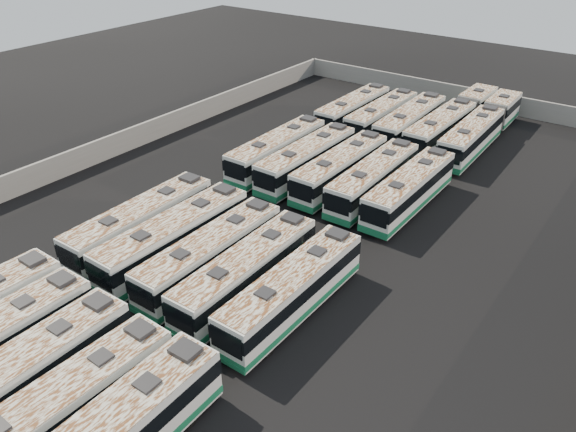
# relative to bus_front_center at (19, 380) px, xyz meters

# --- Properties ---
(ground) EXTENTS (140.00, 140.00, 0.00)m
(ground) POSITION_rel_bus_front_center_xyz_m (1.18, 20.84, -1.74)
(ground) COLOR black
(ground) RESTS_ON ground
(perimeter_wall) EXTENTS (45.20, 73.20, 2.20)m
(perimeter_wall) POSITION_rel_bus_front_center_xyz_m (1.18, 20.84, -0.64)
(perimeter_wall) COLOR slate
(perimeter_wall) RESTS_ON ground
(bus_front_center) EXTENTS (2.78, 12.12, 3.40)m
(bus_front_center) POSITION_rel_bus_front_center_xyz_m (0.00, 0.00, 0.00)
(bus_front_center) COLOR silver
(bus_front_center) RESTS_ON ground
(bus_front_right) EXTENTS (2.78, 11.94, 3.35)m
(bus_front_right) POSITION_rel_bus_front_center_xyz_m (3.29, -0.03, -0.03)
(bus_front_right) COLOR silver
(bus_front_right) RESTS_ON ground
(bus_midfront_far_left) EXTENTS (2.82, 12.27, 3.45)m
(bus_midfront_far_left) POSITION_rel_bus_front_center_xyz_m (-6.66, 13.53, 0.02)
(bus_midfront_far_left) COLOR silver
(bus_midfront_far_left) RESTS_ON ground
(bus_midfront_left) EXTENTS (2.75, 12.47, 3.51)m
(bus_midfront_left) POSITION_rel_bus_front_center_xyz_m (-3.32, 13.55, 0.05)
(bus_midfront_left) COLOR silver
(bus_midfront_left) RESTS_ON ground
(bus_midfront_center) EXTENTS (2.58, 11.93, 3.36)m
(bus_midfront_center) POSITION_rel_bus_front_center_xyz_m (0.03, 13.59, -0.02)
(bus_midfront_center) COLOR silver
(bus_midfront_center) RESTS_ON ground
(bus_midfront_right) EXTENTS (2.72, 11.96, 3.36)m
(bus_midfront_right) POSITION_rel_bus_front_center_xyz_m (3.19, 13.48, -0.02)
(bus_midfront_right) COLOR silver
(bus_midfront_right) RESTS_ON ground
(bus_midfront_far_right) EXTENTS (2.52, 11.84, 3.34)m
(bus_midfront_far_right) POSITION_rel_bus_front_center_xyz_m (6.60, 13.65, -0.03)
(bus_midfront_far_right) COLOR silver
(bus_midfront_far_right) RESTS_ON ground
(bus_midback_far_left) EXTENTS (2.71, 12.19, 3.43)m
(bus_midback_far_left) POSITION_rel_bus_front_center_xyz_m (-6.70, 29.63, 0.01)
(bus_midback_far_left) COLOR silver
(bus_midback_far_left) RESTS_ON ground
(bus_midback_left) EXTENTS (2.62, 12.17, 3.43)m
(bus_midback_left) POSITION_rel_bus_front_center_xyz_m (-3.37, 29.59, 0.01)
(bus_midback_left) COLOR silver
(bus_midback_left) RESTS_ON ground
(bus_midback_center) EXTENTS (2.56, 11.99, 3.38)m
(bus_midback_center) POSITION_rel_bus_front_center_xyz_m (-0.02, 29.81, -0.01)
(bus_midback_center) COLOR silver
(bus_midback_center) RESTS_ON ground
(bus_midback_right) EXTENTS (2.76, 12.01, 3.37)m
(bus_midback_right) POSITION_rel_bus_front_center_xyz_m (3.26, 29.71, -0.02)
(bus_midback_right) COLOR silver
(bus_midback_right) RESTS_ON ground
(bus_midback_far_right) EXTENTS (2.53, 11.95, 3.37)m
(bus_midback_far_right) POSITION_rel_bus_front_center_xyz_m (6.47, 29.80, -0.02)
(bus_midback_far_right) COLOR silver
(bus_midback_far_right) RESTS_ON ground
(bus_back_far_left) EXTENTS (2.52, 11.88, 3.35)m
(bus_back_far_left) POSITION_rel_bus_front_center_xyz_m (-6.69, 43.27, -0.03)
(bus_back_far_left) COLOR silver
(bus_back_far_left) RESTS_ON ground
(bus_back_left) EXTENTS (2.54, 11.87, 3.34)m
(bus_back_left) POSITION_rel_bus_front_center_xyz_m (-3.29, 43.37, -0.03)
(bus_back_left) COLOR silver
(bus_back_left) RESTS_ON ground
(bus_back_center) EXTENTS (2.92, 12.42, 3.48)m
(bus_back_center) POSITION_rel_bus_front_center_xyz_m (0.00, 43.32, 0.04)
(bus_back_center) COLOR silver
(bus_back_center) RESTS_ON ground
(bus_back_right) EXTENTS (2.77, 18.92, 3.43)m
(bus_back_right) POSITION_rel_bus_front_center_xyz_m (3.26, 46.74, 0.01)
(bus_back_right) COLOR silver
(bus_back_right) RESTS_ON ground
(bus_back_far_right) EXTENTS (3.01, 18.75, 3.39)m
(bus_back_far_right) POSITION_rel_bus_front_center_xyz_m (6.40, 46.54, -0.01)
(bus_back_far_right) COLOR silver
(bus_back_far_right) RESTS_ON ground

